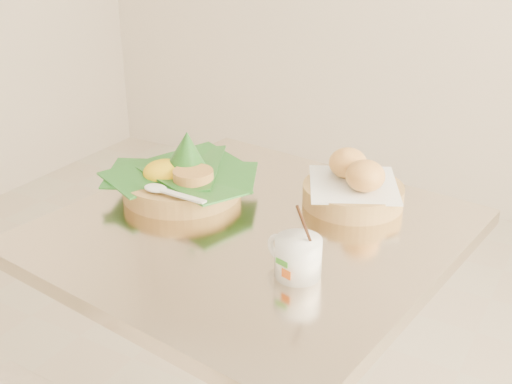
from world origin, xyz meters
The scene contains 4 objects.
cafe_table centered at (0.15, -0.05, 0.53)m, with size 0.78×0.78×0.75m.
rice_basket centered at (-0.05, 0.00, 0.79)m, with size 0.30×0.30×0.15m.
bread_basket centered at (0.27, 0.14, 0.79)m, with size 0.23×0.23×0.10m.
coffee_mug centered at (0.30, -0.16, 0.79)m, with size 0.10×0.08×0.13m.
Camera 1 is at (0.69, -0.97, 1.31)m, focal length 45.00 mm.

